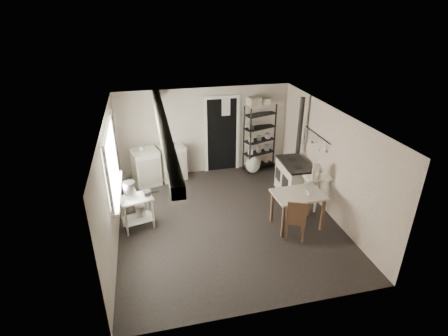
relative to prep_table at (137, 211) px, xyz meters
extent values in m
plane|color=black|center=(1.85, -0.14, -0.40)|extent=(5.00, 5.00, 0.00)
plane|color=silver|center=(1.85, -0.14, 1.90)|extent=(5.00, 5.00, 0.00)
cube|color=#BCB1A1|center=(1.85, 2.36, 0.75)|extent=(4.50, 0.02, 2.30)
cube|color=#BCB1A1|center=(1.85, -2.64, 0.75)|extent=(4.50, 0.02, 2.30)
cube|color=#BCB1A1|center=(-0.40, -0.14, 0.75)|extent=(0.02, 5.00, 2.30)
cube|color=#BCB1A1|center=(4.10, -0.14, 0.75)|extent=(0.02, 5.00, 2.30)
cylinder|color=#A9A9AB|center=(-0.09, 0.02, 0.54)|extent=(0.29, 0.29, 0.26)
cylinder|color=#A9A9AB|center=(0.23, -0.10, 0.45)|extent=(0.19, 0.19, 0.10)
cylinder|color=#A9A9AB|center=(0.07, 0.05, -0.02)|extent=(0.23, 0.23, 0.22)
imported|color=white|center=(0.72, 1.99, 0.55)|extent=(0.33, 0.33, 0.06)
imported|color=white|center=(0.17, 1.96, 0.57)|extent=(0.16, 0.16, 0.10)
imported|color=white|center=(3.01, 2.22, 0.96)|extent=(0.09, 0.09, 0.17)
cube|color=beige|center=(3.10, 2.16, 1.61)|extent=(0.36, 0.33, 0.22)
cube|color=beige|center=(3.45, 2.21, 1.59)|extent=(0.34, 0.33, 0.17)
cube|color=beige|center=(3.70, -0.31, 0.61)|extent=(0.19, 0.23, 0.30)
imported|color=white|center=(3.38, -0.73, 0.41)|extent=(0.12, 0.12, 0.10)
ellipsoid|color=beige|center=(3.07, 1.94, -0.16)|extent=(0.45, 0.40, 0.48)
cylinder|color=white|center=(3.29, -0.26, -0.33)|extent=(0.15, 0.15, 0.17)
camera|label=1|loc=(0.36, -6.24, 3.85)|focal=28.00mm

